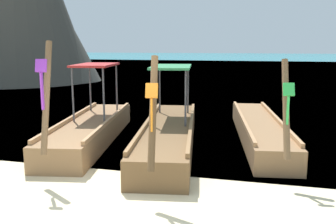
# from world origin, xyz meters

# --- Properties ---
(ground) EXTENTS (120.00, 120.00, 0.00)m
(ground) POSITION_xyz_m (0.00, 0.00, 0.00)
(ground) COLOR beige
(sea_water) EXTENTS (120.00, 120.00, 0.00)m
(sea_water) POSITION_xyz_m (0.00, 61.44, 0.00)
(sea_water) COLOR #147A89
(sea_water) RESTS_ON ground
(longtail_boat_violet_ribbon) EXTENTS (2.20, 6.20, 2.72)m
(longtail_boat_violet_ribbon) POSITION_xyz_m (-2.23, 3.58, 0.36)
(longtail_boat_violet_ribbon) COLOR olive
(longtail_boat_violet_ribbon) RESTS_ON ground
(longtail_boat_orange_ribbon) EXTENTS (2.25, 6.97, 2.46)m
(longtail_boat_orange_ribbon) POSITION_xyz_m (-0.00, 3.56, 0.36)
(longtail_boat_orange_ribbon) COLOR brown
(longtail_boat_orange_ribbon) RESTS_ON ground
(longtail_boat_green_ribbon) EXTENTS (1.94, 6.90, 2.38)m
(longtail_boat_green_ribbon) POSITION_xyz_m (2.28, 4.89, 0.29)
(longtail_boat_green_ribbon) COLOR olive
(longtail_boat_green_ribbon) RESTS_ON ground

